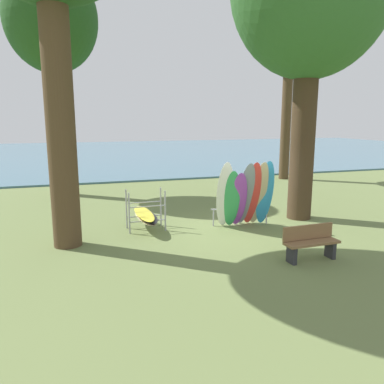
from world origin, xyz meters
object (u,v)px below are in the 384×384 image
at_px(leaning_board_pile, 245,196).
at_px(board_storage_rack, 145,215).
at_px(tree_mid_behind, 51,22).
at_px(park_bench, 310,242).
at_px(tree_far_left_back, 290,40).

distance_m(leaning_board_pile, board_storage_rack, 3.18).
bearing_deg(tree_mid_behind, leaning_board_pile, -52.81).
xyz_separation_m(board_storage_rack, park_bench, (3.36, -3.77, -0.02)).
bearing_deg(leaning_board_pile, park_bench, -84.13).
xyz_separation_m(tree_mid_behind, board_storage_rack, (2.58, -6.69, -6.91)).
distance_m(tree_mid_behind, tree_far_left_back, 12.09).
height_order(tree_mid_behind, park_bench, tree_mid_behind).
relative_size(tree_mid_behind, park_bench, 6.90).
distance_m(tree_far_left_back, park_bench, 14.79).
distance_m(leaning_board_pile, park_bench, 3.11).
xyz_separation_m(leaning_board_pile, park_bench, (0.31, -3.04, -0.57)).
height_order(tree_far_left_back, leaning_board_pile, tree_far_left_back).
bearing_deg(tree_far_left_back, leaning_board_pile, -127.33).
bearing_deg(leaning_board_pile, board_storage_rack, 166.55).
height_order(board_storage_rack, park_bench, board_storage_rack).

